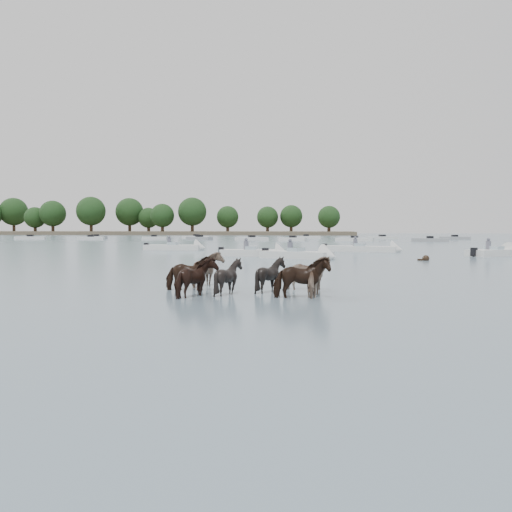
# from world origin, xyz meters

# --- Properties ---
(ground) EXTENTS (400.00, 400.00, 0.00)m
(ground) POSITION_xyz_m (0.00, 0.00, 0.00)
(ground) COLOR slate
(ground) RESTS_ON ground
(shoreline) EXTENTS (160.00, 30.00, 1.00)m
(shoreline) POSITION_xyz_m (-70.00, 150.00, 0.50)
(shoreline) COLOR #4C4233
(shoreline) RESTS_ON ground
(pony_herd) EXTENTS (5.76, 4.24, 1.35)m
(pony_herd) POSITION_xyz_m (-1.11, 1.53, 0.50)
(pony_herd) COLOR black
(pony_herd) RESTS_ON ground
(swimming_pony) EXTENTS (0.72, 0.44, 0.44)m
(swimming_pony) POSITION_xyz_m (7.37, 19.33, 0.10)
(swimming_pony) COLOR black
(swimming_pony) RESTS_ON ground
(motorboat_a) EXTENTS (5.09, 1.63, 1.92)m
(motorboat_a) POSITION_xyz_m (-3.35, 23.18, 0.23)
(motorboat_a) COLOR silver
(motorboat_a) RESTS_ON ground
(motorboat_b) EXTENTS (5.49, 3.84, 1.92)m
(motorboat_b) POSITION_xyz_m (-0.05, 20.29, 0.23)
(motorboat_b) COLOR silver
(motorboat_b) RESTS_ON ground
(motorboat_c) EXTENTS (6.92, 3.49, 1.92)m
(motorboat_c) POSITION_xyz_m (4.98, 31.55, 0.22)
(motorboat_c) COLOR silver
(motorboat_c) RESTS_ON ground
(motorboat_d) EXTENTS (4.82, 4.21, 1.92)m
(motorboat_d) POSITION_xyz_m (13.92, 26.01, 0.23)
(motorboat_d) COLOR silver
(motorboat_d) RESTS_ON ground
(motorboat_f) EXTENTS (5.92, 1.84, 1.92)m
(motorboat_f) POSITION_xyz_m (-12.01, 32.99, 0.22)
(motorboat_f) COLOR silver
(motorboat_f) RESTS_ON ground
(distant_flotilla) EXTENTS (109.25, 26.91, 0.93)m
(distant_flotilla) POSITION_xyz_m (-0.53, 75.82, 0.26)
(distant_flotilla) COLOR silver
(distant_flotilla) RESTS_ON ground
(treeline) EXTENTS (146.81, 20.19, 12.44)m
(treeline) POSITION_xyz_m (-74.81, 149.87, 6.56)
(treeline) COLOR #382619
(treeline) RESTS_ON ground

